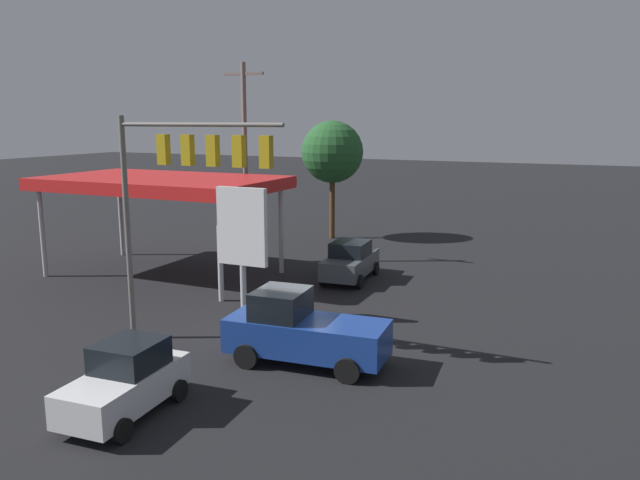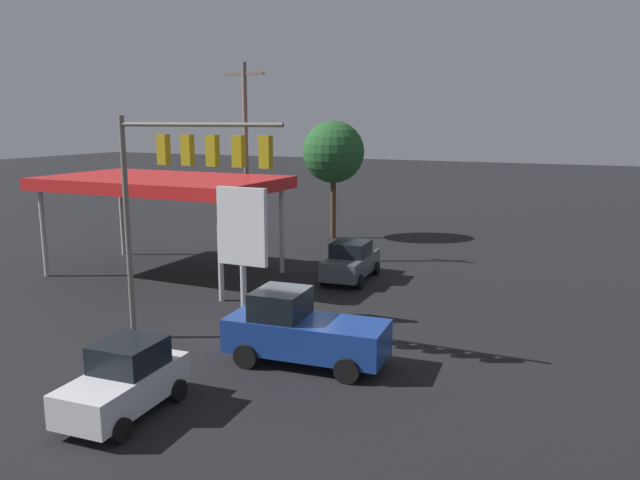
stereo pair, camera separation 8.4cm
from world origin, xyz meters
TOP-DOWN VIEW (x-y plane):
  - ground_plane at (0.00, 0.00)m, footprint 200.00×200.00m
  - traffic_signal_assembly at (3.18, 1.75)m, footprint 6.34×0.43m
  - utility_pole at (8.35, -10.60)m, footprint 2.40×0.26m
  - gas_station_canopy at (10.70, -6.36)m, footprint 11.73×6.87m
  - price_sign at (3.19, -1.73)m, footprint 2.12×0.27m
  - pickup_parked at (-0.91, 1.40)m, footprint 5.34×2.58m
  - hatchback_crossing at (1.85, 6.55)m, footprint 2.15×3.90m
  - sedan_waiting at (1.66, -9.30)m, footprint 2.31×4.52m
  - street_tree at (6.83, -19.04)m, footprint 4.05×4.05m

SIDE VIEW (x-z plane):
  - ground_plane at x=0.00m, z-range 0.00..0.00m
  - hatchback_crossing at x=1.85m, z-range -0.04..1.93m
  - sedan_waiting at x=1.66m, z-range -0.01..1.92m
  - pickup_parked at x=-0.91m, z-range -0.09..2.31m
  - price_sign at x=3.19m, z-range 0.94..6.21m
  - gas_station_canopy at x=10.70m, z-range 2.15..7.15m
  - utility_pole at x=8.35m, z-range 0.29..11.08m
  - street_tree at x=6.83m, z-range 1.83..9.59m
  - traffic_signal_assembly at x=3.18m, z-range 2.13..10.08m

